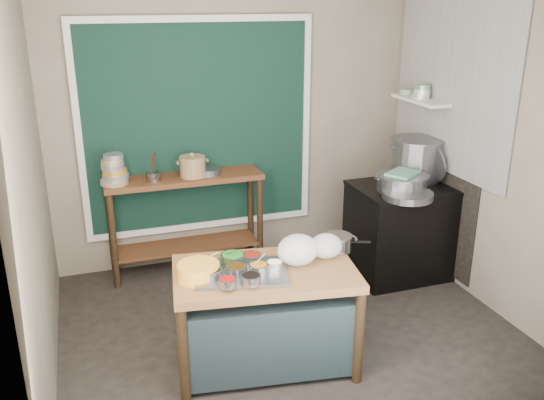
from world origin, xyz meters
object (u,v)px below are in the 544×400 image
object	(u,v)px
yellow_basin	(199,271)
ceramic_crock	(193,167)
condiment_tray	(242,273)
back_counter	(186,224)
steamer	(402,183)
utensil_cup	(153,177)
stove_block	(401,232)
prep_table	(265,317)
stock_pot	(415,159)
saucepan	(337,243)

from	to	relation	value
yellow_basin	ceramic_crock	size ratio (longest dim) A/B	1.12
condiment_tray	ceramic_crock	bearing A→B (deg)	89.57
back_counter	steamer	distance (m)	2.04
utensil_cup	stove_block	bearing A→B (deg)	-17.08
stove_block	utensil_cup	size ratio (longest dim) A/B	6.77
ceramic_crock	steamer	distance (m)	1.90
stove_block	ceramic_crock	size ratio (longest dim) A/B	3.58
condiment_tray	ceramic_crock	distance (m)	1.69
prep_table	yellow_basin	bearing A→B (deg)	-173.01
stove_block	condiment_tray	distance (m)	2.11
condiment_tray	steamer	distance (m)	1.94
back_counter	stove_block	xyz separation A→B (m)	(1.90, -0.73, -0.05)
stock_pot	saucepan	bearing A→B (deg)	-141.63
yellow_basin	utensil_cup	xyz separation A→B (m)	(-0.06, 1.62, 0.19)
stove_block	saucepan	size ratio (longest dim) A/B	4.10
back_counter	stove_block	distance (m)	2.04
saucepan	steamer	xyz separation A→B (m)	(0.96, 0.72, 0.15)
condiment_tray	saucepan	size ratio (longest dim) A/B	2.76
yellow_basin	saucepan	xyz separation A→B (m)	(1.06, 0.12, 0.01)
back_counter	yellow_basin	xyz separation A→B (m)	(-0.22, -1.68, 0.33)
utensil_cup	back_counter	bearing A→B (deg)	11.92
condiment_tray	saucepan	distance (m)	0.79
prep_table	back_counter	xyz separation A→B (m)	(-0.24, 1.69, 0.10)
steamer	yellow_basin	bearing A→B (deg)	-157.50
condiment_tray	ceramic_crock	xyz separation A→B (m)	(0.01, 1.67, 0.27)
yellow_basin	stock_pot	distance (m)	2.57
prep_table	stove_block	bearing A→B (deg)	38.53
stove_block	condiment_tray	size ratio (longest dim) A/B	1.48
prep_table	condiment_tray	world-z (taller)	condiment_tray
ceramic_crock	steamer	bearing A→B (deg)	-25.16
yellow_basin	steamer	distance (m)	2.19
condiment_tray	steamer	size ratio (longest dim) A/B	1.28
yellow_basin	saucepan	world-z (taller)	saucepan
utensil_cup	saucepan	bearing A→B (deg)	-53.27
condiment_tray	yellow_basin	distance (m)	0.29
stove_block	stock_pot	size ratio (longest dim) A/B	1.80
saucepan	ceramic_crock	distance (m)	1.72
yellow_basin	utensil_cup	distance (m)	1.63
utensil_cup	steamer	world-z (taller)	steamer
back_counter	prep_table	bearing A→B (deg)	-82.04
stove_block	steamer	size ratio (longest dim) A/B	1.90
prep_table	steamer	world-z (taller)	steamer
prep_table	saucepan	distance (m)	0.75
steamer	saucepan	bearing A→B (deg)	-143.14
saucepan	utensil_cup	xyz separation A→B (m)	(-1.12, 1.50, 0.18)
prep_table	utensil_cup	size ratio (longest dim) A/B	9.41
prep_table	back_counter	world-z (taller)	back_counter
condiment_tray	steamer	bearing A→B (deg)	26.59
prep_table	stock_pot	world-z (taller)	stock_pot
back_counter	stock_pot	world-z (taller)	stock_pot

